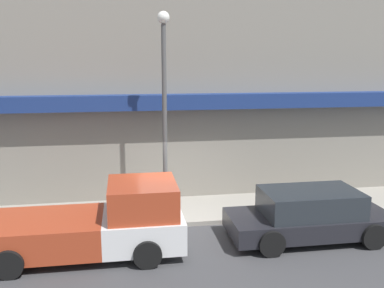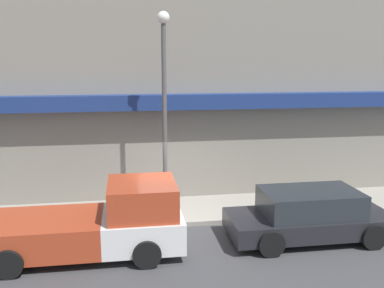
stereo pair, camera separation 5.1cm
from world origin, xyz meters
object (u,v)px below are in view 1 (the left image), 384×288
(pickup_truck, at_px, (97,224))
(street_lamp, at_px, (164,94))
(fire_hydrant, at_px, (99,213))
(parked_car, at_px, (309,215))

(pickup_truck, distance_m, street_lamp, 4.23)
(pickup_truck, bearing_deg, street_lamp, 46.79)
(fire_hydrant, distance_m, street_lamp, 4.05)
(parked_car, height_order, street_lamp, street_lamp)
(street_lamp, bearing_deg, fire_hydrant, -172.88)
(pickup_truck, distance_m, fire_hydrant, 1.84)
(fire_hydrant, bearing_deg, pickup_truck, -87.95)
(pickup_truck, relative_size, parked_car, 1.12)
(pickup_truck, relative_size, street_lamp, 0.83)
(pickup_truck, relative_size, fire_hydrant, 8.26)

